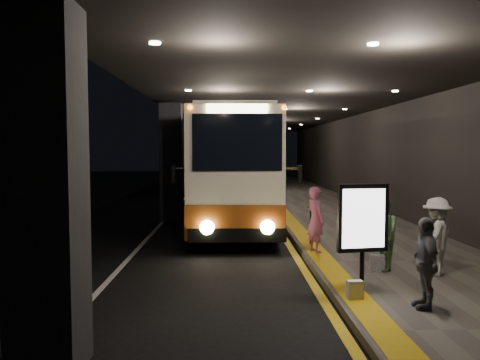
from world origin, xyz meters
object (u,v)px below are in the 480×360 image
object	(u,v)px
passenger_boarding	(316,220)
passenger_waiting_grey	(425,263)
coach_third	(233,158)
bag_polka	(377,263)
bag_plain	(355,290)
passenger_waiting_white	(437,236)
coach_second	(235,161)
stanchion_post	(311,226)
info_sign	(363,220)
coach_main	(235,172)
passenger_waiting_green	(382,233)

from	to	relation	value
passenger_boarding	passenger_waiting_grey	size ratio (longest dim) A/B	1.11
coach_third	passenger_boarding	size ratio (longest dim) A/B	7.67
bag_polka	passenger_boarding	bearing A→B (deg)	117.05
coach_third	bag_plain	bearing A→B (deg)	-88.17
coach_third	passenger_waiting_white	bearing A→B (deg)	-84.70
coach_third	passenger_waiting_grey	bearing A→B (deg)	-86.65
coach_second	stanchion_post	bearing A→B (deg)	-81.91
bag_plain	stanchion_post	world-z (taller)	stanchion_post
passenger_boarding	info_sign	world-z (taller)	info_sign
bag_polka	bag_plain	distance (m)	2.02
coach_second	bag_plain	world-z (taller)	coach_second
passenger_waiting_white	passenger_boarding	bearing A→B (deg)	-93.23
coach_main	coach_second	world-z (taller)	coach_second
passenger_waiting_green	passenger_boarding	bearing A→B (deg)	-151.71
passenger_waiting_white	stanchion_post	world-z (taller)	passenger_waiting_white
coach_main	bag_plain	size ratio (longest dim) A/B	37.89
coach_main	bag_plain	bearing A→B (deg)	-78.43
passenger_waiting_grey	bag_polka	size ratio (longest dim) A/B	4.14
coach_third	stanchion_post	bearing A→B (deg)	-87.71
passenger_boarding	bag_polka	size ratio (longest dim) A/B	4.60
coach_main	info_sign	world-z (taller)	coach_main
passenger_boarding	passenger_waiting_white	size ratio (longest dim) A/B	1.03
coach_second	coach_third	bearing A→B (deg)	93.17
info_sign	passenger_waiting_green	bearing A→B (deg)	52.13
passenger_waiting_green	passenger_waiting_grey	bearing A→B (deg)	-4.45
stanchion_post	coach_main	bearing A→B (deg)	110.37
coach_main	info_sign	xyz separation A→B (m)	(2.13, -9.55, -0.37)
coach_main	stanchion_post	xyz separation A→B (m)	(1.96, -5.29, -1.17)
passenger_waiting_grey	passenger_waiting_green	bearing A→B (deg)	-178.49
passenger_boarding	bag_plain	world-z (taller)	passenger_boarding
coach_third	passenger_waiting_green	distance (m)	34.69
coach_main	passenger_boarding	distance (m)	6.54
passenger_waiting_white	bag_polka	distance (m)	1.30
passenger_waiting_white	bag_plain	bearing A→B (deg)	-10.86
passenger_waiting_white	passenger_waiting_grey	bearing A→B (deg)	14.52
passenger_waiting_grey	bag_polka	distance (m)	2.30
coach_main	passenger_waiting_green	bearing A→B (deg)	-68.89
passenger_waiting_grey	stanchion_post	world-z (taller)	passenger_waiting_grey
coach_third	coach_main	bearing A→B (deg)	-91.29
passenger_waiting_white	passenger_waiting_grey	size ratio (longest dim) A/B	1.08
coach_main	coach_third	distance (m)	26.61
coach_third	bag_polka	world-z (taller)	coach_third
passenger_boarding	bag_plain	distance (m)	3.70
coach_main	coach_second	bearing A→B (deg)	89.71
passenger_waiting_green	passenger_waiting_white	bearing A→B (deg)	65.90
passenger_waiting_green	stanchion_post	size ratio (longest dim) A/B	1.56
coach_main	bag_polka	size ratio (longest dim) A/B	34.72
passenger_waiting_white	stanchion_post	bearing A→B (deg)	-103.51
coach_second	bag_polka	world-z (taller)	coach_second
passenger_waiting_grey	bag_plain	xyz separation A→B (m)	(-1.00, 0.44, -0.57)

